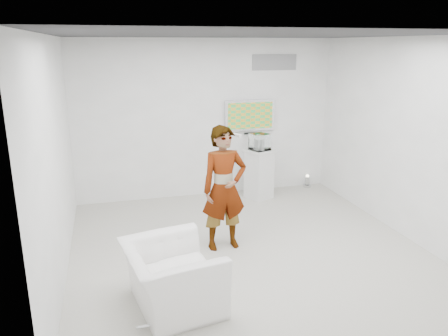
{
  "coord_description": "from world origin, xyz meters",
  "views": [
    {
      "loc": [
        -1.87,
        -5.57,
        2.88
      ],
      "look_at": [
        -0.18,
        0.6,
        1.07
      ],
      "focal_mm": 35.0,
      "sensor_mm": 36.0,
      "label": 1
    }
  ],
  "objects_px": {
    "tv": "(250,115)",
    "pedestal": "(259,174)",
    "armchair": "(172,277)",
    "floor_uplight": "(307,181)",
    "person": "(224,188)"
  },
  "relations": [
    {
      "from": "tv",
      "to": "pedestal",
      "type": "xyz_separation_m",
      "value": [
        0.06,
        -0.45,
        -1.07
      ]
    },
    {
      "from": "armchair",
      "to": "floor_uplight",
      "type": "bearing_deg",
      "value": -53.24
    },
    {
      "from": "tv",
      "to": "armchair",
      "type": "xyz_separation_m",
      "value": [
        -2.13,
        -3.64,
        -1.19
      ]
    },
    {
      "from": "tv",
      "to": "armchair",
      "type": "height_order",
      "value": "tv"
    },
    {
      "from": "person",
      "to": "pedestal",
      "type": "bearing_deg",
      "value": 52.54
    },
    {
      "from": "tv",
      "to": "armchair",
      "type": "distance_m",
      "value": 4.38
    },
    {
      "from": "tv",
      "to": "person",
      "type": "height_order",
      "value": "tv"
    },
    {
      "from": "tv",
      "to": "floor_uplight",
      "type": "height_order",
      "value": "tv"
    },
    {
      "from": "armchair",
      "to": "pedestal",
      "type": "xyz_separation_m",
      "value": [
        2.18,
        3.19,
        0.11
      ]
    },
    {
      "from": "person",
      "to": "floor_uplight",
      "type": "relative_size",
      "value": 7.07
    },
    {
      "from": "tv",
      "to": "floor_uplight",
      "type": "distance_m",
      "value": 1.9
    },
    {
      "from": "pedestal",
      "to": "floor_uplight",
      "type": "relative_size",
      "value": 3.74
    },
    {
      "from": "tv",
      "to": "person",
      "type": "relative_size",
      "value": 0.55
    },
    {
      "from": "floor_uplight",
      "to": "person",
      "type": "bearing_deg",
      "value": -137.22
    },
    {
      "from": "tv",
      "to": "floor_uplight",
      "type": "relative_size",
      "value": 3.91
    }
  ]
}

